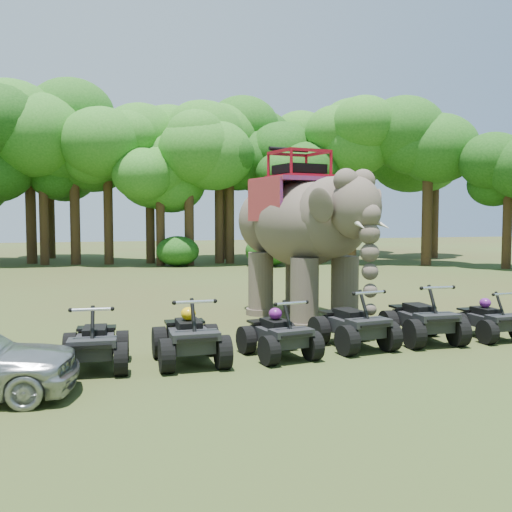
{
  "coord_description": "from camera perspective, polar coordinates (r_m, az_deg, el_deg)",
  "views": [
    {
      "loc": [
        -4.25,
        -12.4,
        2.9
      ],
      "look_at": [
        0.0,
        1.2,
        1.9
      ],
      "focal_mm": 40.0,
      "sensor_mm": 36.0,
      "label": 1
    }
  ],
  "objects": [
    {
      "name": "tree_40",
      "position": [
        36.91,
        1.0,
        6.44
      ],
      "size": [
        6.26,
        6.26,
        8.94
      ],
      "primitive_type": null,
      "color": "#195114",
      "rests_on": "ground"
    },
    {
      "name": "tree_1",
      "position": [
        35.18,
        -3.7,
        6.48
      ],
      "size": [
        6.19,
        6.19,
        8.85
      ],
      "primitive_type": null,
      "color": "#195114",
      "rests_on": "ground"
    },
    {
      "name": "tree_37",
      "position": [
        33.87,
        -9.56,
        5.38
      ],
      "size": [
        5.24,
        5.24,
        7.49
      ],
      "primitive_type": null,
      "color": "#195114",
      "rests_on": "ground"
    },
    {
      "name": "tree_38",
      "position": [
        38.73,
        -2.93,
        6.82
      ],
      "size": [
        6.73,
        6.73,
        9.61
      ],
      "primitive_type": null,
      "color": "#195114",
      "rests_on": "ground"
    },
    {
      "name": "tree_44",
      "position": [
        35.44,
        -14.59,
        6.05
      ],
      "size": [
        5.94,
        5.94,
        8.49
      ],
      "primitive_type": null,
      "color": "#195114",
      "rests_on": "ground"
    },
    {
      "name": "tree_31",
      "position": [
        42.93,
        3.14,
        6.7
      ],
      "size": [
        6.89,
        6.89,
        9.84
      ],
      "primitive_type": null,
      "color": "#195114",
      "rests_on": "ground"
    },
    {
      "name": "atv_2",
      "position": [
        11.82,
        2.27,
        -7.13
      ],
      "size": [
        1.43,
        1.81,
        1.23
      ],
      "primitive_type": null,
      "rotation": [
        0.0,
        0.0,
        0.14
      ],
      "color": "black",
      "rests_on": "ground"
    },
    {
      "name": "tree_4",
      "position": [
        34.98,
        16.79,
        7.21
      ],
      "size": [
        6.94,
        6.94,
        9.92
      ],
      "primitive_type": null,
      "color": "#195114",
      "rests_on": "ground"
    },
    {
      "name": "tree_33",
      "position": [
        43.87,
        8.18,
        7.17
      ],
      "size": [
        7.49,
        7.49,
        10.71
      ],
      "primitive_type": null,
      "color": "#195114",
      "rests_on": "ground"
    },
    {
      "name": "tree_34",
      "position": [
        41.73,
        -19.89,
        5.48
      ],
      "size": [
        5.81,
        5.81,
        8.3
      ],
      "primitive_type": null,
      "color": "#195114",
      "rests_on": "ground"
    },
    {
      "name": "atv_3",
      "position": [
        12.8,
        9.71,
        -6.08
      ],
      "size": [
        1.51,
        1.94,
        1.34
      ],
      "primitive_type": null,
      "rotation": [
        0.0,
        0.0,
        0.11
      ],
      "color": "black",
      "rests_on": "ground"
    },
    {
      "name": "tree_32",
      "position": [
        36.13,
        -20.49,
        5.01
      ],
      "size": [
        5.17,
        5.17,
        7.39
      ],
      "primitive_type": null,
      "color": "#195114",
      "rests_on": "ground"
    },
    {
      "name": "atv_1",
      "position": [
        11.38,
        -6.63,
        -7.29
      ],
      "size": [
        1.36,
        1.84,
        1.35
      ],
      "primitive_type": null,
      "rotation": [
        0.0,
        0.0,
        -0.02
      ],
      "color": "black",
      "rests_on": "ground"
    },
    {
      "name": "atv_5",
      "position": [
        14.65,
        22.27,
        -5.39
      ],
      "size": [
        1.17,
        1.59,
        1.16
      ],
      "primitive_type": null,
      "rotation": [
        0.0,
        0.0,
        0.01
      ],
      "color": "black",
      "rests_on": "ground"
    },
    {
      "name": "tree_5",
      "position": [
        34.26,
        23.87,
        4.41
      ],
      "size": [
        4.69,
        4.69,
        6.7
      ],
      "primitive_type": null,
      "color": "#195114",
      "rests_on": "ground"
    },
    {
      "name": "tree_2",
      "position": [
        35.64,
        3.03,
        5.13
      ],
      "size": [
        5.05,
        5.05,
        7.21
      ],
      "primitive_type": null,
      "color": "#195114",
      "rests_on": "ground"
    },
    {
      "name": "tree_39",
      "position": [
        37.55,
        -21.68,
        7.53
      ],
      "size": [
        7.55,
        7.55,
        10.78
      ],
      "primitive_type": null,
      "color": "#195114",
      "rests_on": "ground"
    },
    {
      "name": "elephant",
      "position": [
        15.94,
        4.52,
        2.25
      ],
      "size": [
        3.48,
        6.1,
        4.83
      ],
      "primitive_type": null,
      "rotation": [
        0.0,
        0.0,
        0.17
      ],
      "color": "#4E4138",
      "rests_on": "ground"
    },
    {
      "name": "tree_30",
      "position": [
        35.9,
        -17.71,
        6.8
      ],
      "size": [
        6.67,
        6.67,
        9.53
      ],
      "primitive_type": null,
      "color": "#195114",
      "rests_on": "ground"
    },
    {
      "name": "tree_41",
      "position": [
        33.85,
        -6.72,
        6.4
      ],
      "size": [
        6.06,
        6.06,
        8.66
      ],
      "primitive_type": null,
      "color": "#195114",
      "rests_on": "ground"
    },
    {
      "name": "tree_0",
      "position": [
        35.7,
        -10.56,
        6.01
      ],
      "size": [
        5.86,
        5.86,
        8.38
      ],
      "primitive_type": null,
      "color": "#195114",
      "rests_on": "ground"
    },
    {
      "name": "tree_42",
      "position": [
        41.41,
        17.46,
        6.52
      ],
      "size": [
        6.79,
        6.79,
        9.7
      ],
      "primitive_type": null,
      "color": "#195114",
      "rests_on": "ground"
    },
    {
      "name": "atv_0",
      "position": [
        11.31,
        -15.86,
        -7.69
      ],
      "size": [
        1.41,
        1.82,
        1.27
      ],
      "primitive_type": null,
      "rotation": [
        0.0,
        0.0,
        -0.1
      ],
      "color": "black",
      "rests_on": "ground"
    },
    {
      "name": "atv_4",
      "position": [
        13.73,
        16.32,
        -5.42
      ],
      "size": [
        1.45,
        1.93,
        1.38
      ],
      "primitive_type": null,
      "rotation": [
        0.0,
        0.0,
        -0.06
      ],
      "color": "black",
      "rests_on": "ground"
    },
    {
      "name": "ground",
      "position": [
        13.42,
        1.54,
        -8.46
      ],
      "size": [
        110.0,
        110.0,
        0.0
      ],
      "primitive_type": "plane",
      "color": "#47381E",
      "rests_on": "ground"
    },
    {
      "name": "tree_3",
      "position": [
        34.35,
        9.6,
        6.38
      ],
      "size": [
        6.1,
        6.1,
        8.72
      ],
      "primitive_type": null,
      "color": "#195114",
      "rests_on": "ground"
    },
    {
      "name": "tree_36",
      "position": [
        34.98,
        -2.62,
        5.22
      ],
      "size": [
        5.1,
        5.1,
        7.29
      ],
      "primitive_type": null,
      "color": "#195114",
      "rests_on": "ground"
    }
  ]
}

